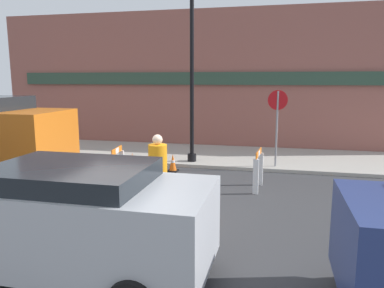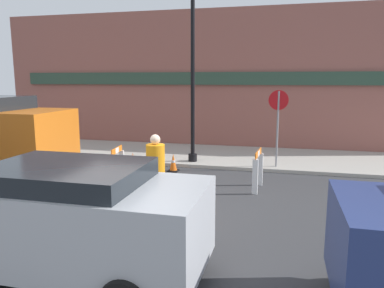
{
  "view_description": "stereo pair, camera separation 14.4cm",
  "coord_description": "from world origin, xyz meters",
  "px_view_note": "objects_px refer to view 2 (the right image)",
  "views": [
    {
      "loc": [
        2.9,
        -6.72,
        2.79
      ],
      "look_at": [
        0.59,
        3.24,
        1.0
      ],
      "focal_mm": 35.0,
      "sensor_mm": 36.0,
      "label": 1
    },
    {
      "loc": [
        3.04,
        -6.69,
        2.79
      ],
      "look_at": [
        0.59,
        3.24,
        1.0
      ],
      "focal_mm": 35.0,
      "sensor_mm": 36.0,
      "label": 2
    }
  ],
  "objects_px": {
    "streetlamp_post": "(193,43)",
    "stop_sign": "(278,116)",
    "person_worker": "(156,175)",
    "parked_car_1": "(69,215)"
  },
  "relations": [
    {
      "from": "stop_sign",
      "to": "person_worker",
      "type": "height_order",
      "value": "stop_sign"
    },
    {
      "from": "parked_car_1",
      "to": "streetlamp_post",
      "type": "bearing_deg",
      "value": 90.23
    },
    {
      "from": "person_worker",
      "to": "parked_car_1",
      "type": "distance_m",
      "value": 2.4
    },
    {
      "from": "streetlamp_post",
      "to": "stop_sign",
      "type": "xyz_separation_m",
      "value": [
        2.69,
        -0.11,
        -2.2
      ]
    },
    {
      "from": "stop_sign",
      "to": "person_worker",
      "type": "relative_size",
      "value": 1.35
    },
    {
      "from": "person_worker",
      "to": "streetlamp_post",
      "type": "bearing_deg",
      "value": 4.14
    },
    {
      "from": "streetlamp_post",
      "to": "parked_car_1",
      "type": "height_order",
      "value": "streetlamp_post"
    },
    {
      "from": "stop_sign",
      "to": "parked_car_1",
      "type": "height_order",
      "value": "stop_sign"
    },
    {
      "from": "streetlamp_post",
      "to": "person_worker",
      "type": "distance_m",
      "value": 5.81
    },
    {
      "from": "stop_sign",
      "to": "person_worker",
      "type": "distance_m",
      "value": 5.4
    }
  ]
}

